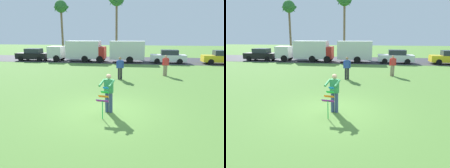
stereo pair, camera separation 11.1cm
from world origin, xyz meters
The scene contains 13 objects.
ground_plane centered at (0.00, 0.00, 0.00)m, with size 120.00×120.00×0.00m, color #568438.
road_strip centered at (0.00, 19.30, 0.01)m, with size 120.00×8.00×0.01m, color #38383D.
person_kite_flyer centered at (0.10, -0.19, 0.95)m, with size 0.63×0.72×1.73m.
kite_held centered at (-0.01, -0.81, 0.86)m, with size 0.52×0.67×1.25m.
parked_car_black centered at (-12.83, 16.90, 0.77)m, with size 4.22×1.86×1.60m.
parked_truck_white_box centered at (-6.67, 16.90, 1.41)m, with size 6.70×2.13×2.62m.
parked_truck_red_cab centered at (-1.09, 16.90, 1.41)m, with size 6.72×2.16×2.62m.
parked_car_white centered at (4.70, 16.90, 0.77)m, with size 4.22×1.87×1.60m.
parked_car_yellow centered at (10.80, 16.90, 0.77)m, with size 4.26×1.94×1.60m.
palm_tree_left_near centered at (-12.55, 26.94, 7.71)m, with size 2.58×2.71×9.18m.
palm_tree_right_near centered at (-2.86, 26.90, 8.52)m, with size 2.58×2.71×10.06m.
person_walker_near centered at (-0.12, 6.72, 0.93)m, with size 0.55×0.31×1.73m.
person_walker_far centered at (3.48, 8.67, 0.93)m, with size 0.56×0.29×1.73m.
Camera 1 is at (1.46, -8.63, 3.36)m, focal length 32.66 mm.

